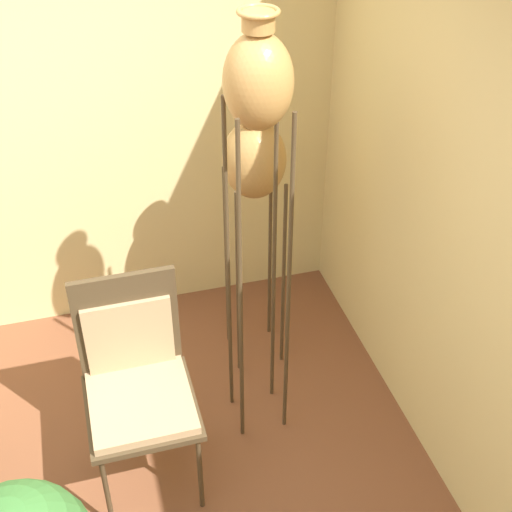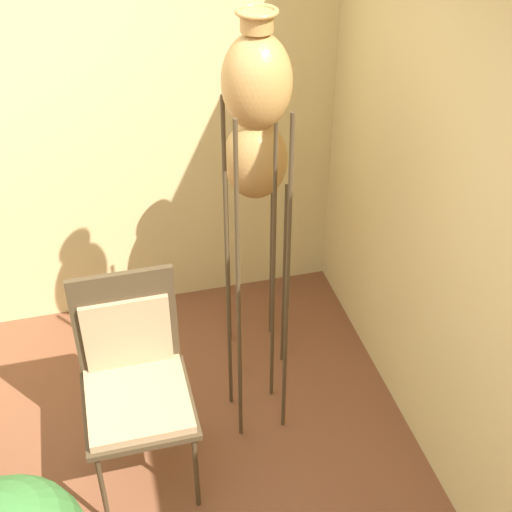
% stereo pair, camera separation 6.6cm
% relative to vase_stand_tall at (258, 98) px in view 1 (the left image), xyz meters
% --- Properties ---
extents(wall_back, '(7.69, 0.06, 2.70)m').
position_rel_vase_stand_tall_xyz_m(wall_back, '(-1.08, 1.15, -0.47)').
color(wall_back, beige).
rests_on(wall_back, ground_plane).
extents(wall_right, '(0.06, 7.69, 2.70)m').
position_rel_vase_stand_tall_xyz_m(wall_right, '(0.79, -0.72, -0.47)').
color(wall_right, beige).
rests_on(wall_right, ground_plane).
extents(vase_stand_tall, '(0.28, 0.28, 2.17)m').
position_rel_vase_stand_tall_xyz_m(vase_stand_tall, '(0.00, 0.00, 0.00)').
color(vase_stand_tall, '#473823').
rests_on(vase_stand_tall, ground_plane).
extents(vase_stand_medium, '(0.32, 0.32, 1.55)m').
position_rel_vase_stand_tall_xyz_m(vase_stand_medium, '(0.12, 0.49, -0.56)').
color(vase_stand_medium, '#473823').
rests_on(vase_stand_medium, ground_plane).
extents(chair, '(0.50, 0.52, 1.09)m').
position_rel_vase_stand_tall_xyz_m(chair, '(-0.63, -0.17, -1.20)').
color(chair, '#473823').
rests_on(chair, ground_plane).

